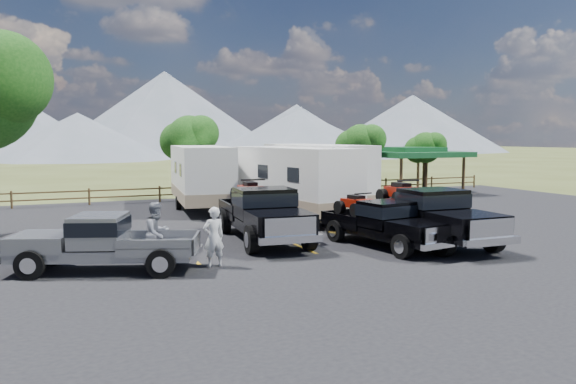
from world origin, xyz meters
name	(u,v)px	position (x,y,z in m)	size (l,w,h in m)	color
ground	(389,257)	(0.00, 0.00, 0.00)	(320.00, 320.00, 0.00)	#454C20
asphalt_lot	(344,241)	(0.00, 3.00, 0.02)	(44.00, 34.00, 0.04)	black
stall_lines	(332,236)	(0.00, 4.00, 0.04)	(12.12, 5.50, 0.01)	#C39117
tree_ne_a	(360,144)	(8.97, 17.01, 3.48)	(3.11, 2.92, 4.76)	black
tree_ne_b	(425,148)	(14.98, 18.01, 3.13)	(2.77, 2.59, 4.27)	black
tree_north	(189,138)	(-2.03, 19.02, 3.83)	(3.46, 3.24, 5.25)	black
rail_fence	(254,189)	(2.00, 18.50, 0.61)	(36.12, 0.12, 1.00)	brown
pavilion	(411,153)	(13.00, 17.00, 2.79)	(6.20, 6.20, 3.22)	brown
mountain_range	(58,117)	(-7.63, 105.98, 7.87)	(209.00, 71.00, 20.00)	slate
rig_left	(262,212)	(-2.80, 4.28, 1.11)	(2.81, 6.84, 2.23)	black
rig_center	(383,222)	(0.70, 1.47, 0.92)	(2.59, 5.69, 1.83)	black
rig_right	(428,214)	(2.66, 1.46, 1.11)	(2.52, 6.74, 2.23)	black
trailer_left	(201,177)	(-2.63, 13.94, 1.81)	(3.48, 9.81, 3.39)	white
trailer_center	(294,182)	(0.55, 8.86, 1.82)	(3.55, 9.82, 3.39)	white
trailer_right	(316,177)	(2.55, 10.57, 1.87)	(2.71, 10.04, 3.49)	white
pickup_silver	(105,242)	(-8.72, 1.50, 0.90)	(5.80, 3.58, 1.66)	slate
person_a	(214,237)	(-5.68, 0.78, 0.95)	(0.66, 0.44, 1.82)	silver
person_b	(157,233)	(-7.15, 1.88, 1.00)	(0.93, 0.72, 1.91)	slate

